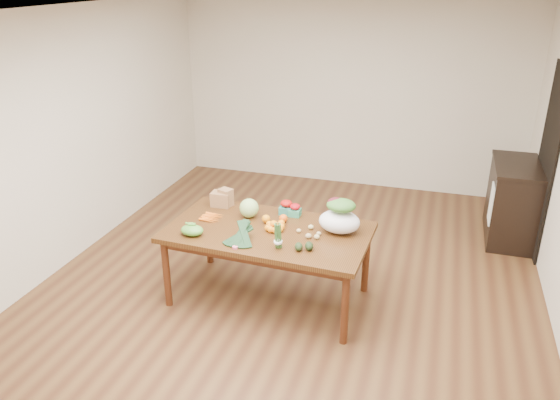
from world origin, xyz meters
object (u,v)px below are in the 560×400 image
(dining_table, at_px, (268,264))
(cabinet, at_px, (512,201))
(kale_bunch, at_px, (239,235))
(mandarin_cluster, at_px, (273,225))
(salad_bag, at_px, (340,217))
(cabbage, at_px, (249,208))
(asparagus_bundle, at_px, (278,236))
(paper_bag, at_px, (221,198))

(dining_table, distance_m, cabinet, 3.17)
(cabinet, distance_m, kale_bunch, 3.53)
(dining_table, relative_size, mandarin_cluster, 10.56)
(dining_table, relative_size, salad_bag, 4.90)
(cabbage, relative_size, kale_bunch, 0.48)
(mandarin_cluster, height_order, asparagus_bundle, asparagus_bundle)
(cabbage, bearing_deg, asparagus_bundle, -49.30)
(cabbage, xyz_separation_m, kale_bunch, (0.11, -0.56, -0.02))
(salad_bag, bearing_deg, kale_bunch, -148.83)
(dining_table, height_order, cabbage, cabbage)
(paper_bag, xyz_separation_m, kale_bunch, (0.48, -0.73, -0.01))
(mandarin_cluster, bearing_deg, salad_bag, 12.91)
(asparagus_bundle, bearing_deg, cabinet, 51.15)
(kale_bunch, bearing_deg, cabinet, 46.92)
(dining_table, height_order, paper_bag, paper_bag)
(cabbage, bearing_deg, mandarin_cluster, -33.30)
(paper_bag, distance_m, kale_bunch, 0.88)
(cabinet, relative_size, paper_bag, 3.90)
(cabbage, relative_size, salad_bag, 0.49)
(mandarin_cluster, bearing_deg, paper_bag, 151.06)
(paper_bag, height_order, salad_bag, salad_bag)
(paper_bag, xyz_separation_m, salad_bag, (1.29, -0.24, 0.06))
(mandarin_cluster, xyz_separation_m, salad_bag, (0.60, 0.14, 0.10))
(dining_table, distance_m, salad_bag, 0.85)
(paper_bag, height_order, asparagus_bundle, asparagus_bundle)
(kale_bunch, relative_size, asparagus_bundle, 1.60)
(paper_bag, bearing_deg, cabinet, 29.82)
(paper_bag, relative_size, cabbage, 1.37)
(cabinet, bearing_deg, dining_table, -138.15)
(dining_table, xyz_separation_m, salad_bag, (0.65, 0.15, 0.53))
(mandarin_cluster, height_order, salad_bag, salad_bag)
(cabinet, bearing_deg, paper_bag, -150.18)
(mandarin_cluster, distance_m, kale_bunch, 0.41)
(asparagus_bundle, distance_m, salad_bag, 0.65)
(cabbage, xyz_separation_m, salad_bag, (0.92, -0.07, 0.05))
(cabinet, distance_m, mandarin_cluster, 3.14)
(cabbage, xyz_separation_m, asparagus_bundle, (0.47, -0.55, 0.03))
(cabinet, bearing_deg, mandarin_cluster, -137.72)
(asparagus_bundle, relative_size, salad_bag, 0.65)
(cabinet, xyz_separation_m, asparagus_bundle, (-2.16, -2.44, 0.40))
(cabbage, height_order, salad_bag, salad_bag)
(dining_table, height_order, kale_bunch, kale_bunch)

